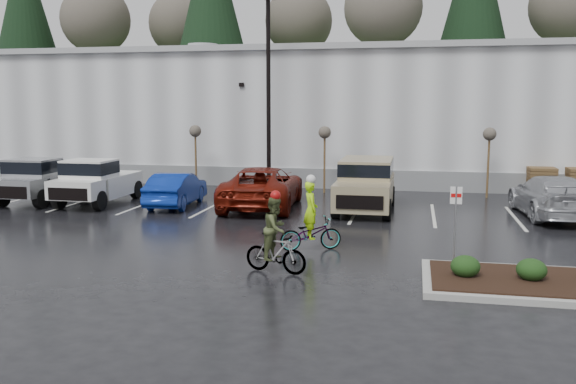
% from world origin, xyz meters
% --- Properties ---
extents(ground, '(120.00, 120.00, 0.00)m').
position_xyz_m(ground, '(0.00, 0.00, 0.00)').
color(ground, black).
rests_on(ground, ground).
extents(warehouse, '(60.50, 15.50, 7.20)m').
position_xyz_m(warehouse, '(0.00, 21.99, 3.65)').
color(warehouse, '#A5A6A9').
rests_on(warehouse, ground).
extents(wooded_ridge, '(80.00, 25.00, 6.00)m').
position_xyz_m(wooded_ridge, '(0.00, 45.00, 3.00)').
color(wooded_ridge, '#22441C').
rests_on(wooded_ridge, ground).
extents(lamppost, '(0.50, 1.00, 9.22)m').
position_xyz_m(lamppost, '(-4.00, 12.00, 5.69)').
color(lamppost, black).
rests_on(lamppost, ground).
extents(sapling_west, '(0.60, 0.60, 3.20)m').
position_xyz_m(sapling_west, '(-8.00, 13.00, 2.73)').
color(sapling_west, '#46331C').
rests_on(sapling_west, ground).
extents(sapling_mid, '(0.60, 0.60, 3.20)m').
position_xyz_m(sapling_mid, '(-1.50, 13.00, 2.73)').
color(sapling_mid, '#46331C').
rests_on(sapling_mid, ground).
extents(sapling_east, '(0.60, 0.60, 3.20)m').
position_xyz_m(sapling_east, '(6.00, 13.00, 2.73)').
color(sapling_east, '#46331C').
rests_on(sapling_east, ground).
extents(pallet_stack_a, '(1.20, 1.20, 1.35)m').
position_xyz_m(pallet_stack_a, '(8.50, 14.00, 0.68)').
color(pallet_stack_a, '#46331C').
rests_on(pallet_stack_a, ground).
extents(shrub_a, '(0.70, 0.70, 0.52)m').
position_xyz_m(shrub_a, '(4.00, -1.00, 0.41)').
color(shrub_a, black).
rests_on(shrub_a, curb_island).
extents(shrub_b, '(0.70, 0.70, 0.52)m').
position_xyz_m(shrub_b, '(5.50, -1.00, 0.41)').
color(shrub_b, black).
rests_on(shrub_b, curb_island).
extents(fire_lane_sign, '(0.30, 0.05, 2.20)m').
position_xyz_m(fire_lane_sign, '(3.80, 0.20, 1.41)').
color(fire_lane_sign, gray).
rests_on(fire_lane_sign, ground).
extents(pickup_silver, '(2.10, 5.20, 1.96)m').
position_xyz_m(pickup_silver, '(-13.13, 8.04, 0.98)').
color(pickup_silver, '#9B9EA2').
rests_on(pickup_silver, ground).
extents(pickup_white, '(2.10, 5.20, 1.96)m').
position_xyz_m(pickup_white, '(-10.52, 8.09, 0.98)').
color(pickup_white, silver).
rests_on(pickup_white, ground).
extents(car_blue, '(1.77, 4.36, 1.41)m').
position_xyz_m(car_blue, '(-7.03, 8.01, 0.70)').
color(car_blue, '#0D2A95').
rests_on(car_blue, ground).
extents(car_red, '(3.25, 6.29, 1.70)m').
position_xyz_m(car_red, '(-3.40, 8.40, 0.85)').
color(car_red, '#671309').
rests_on(car_red, ground).
extents(suv_tan, '(2.20, 5.10, 2.06)m').
position_xyz_m(suv_tan, '(0.83, 8.41, 1.03)').
color(suv_tan, '#9A8C68').
rests_on(suv_tan, ground).
extents(car_far_silver, '(2.64, 5.63, 1.59)m').
position_xyz_m(car_far_silver, '(7.83, 8.56, 0.79)').
color(car_far_silver, '#B1B3B9').
rests_on(car_far_silver, ground).
extents(cyclist_hivis, '(1.95, 1.36, 2.24)m').
position_xyz_m(cyclist_hivis, '(-0.20, 1.50, 0.70)').
color(cyclist_hivis, '#3F3F44').
rests_on(cyclist_hivis, ground).
extents(cyclist_olive, '(1.70, 0.86, 2.12)m').
position_xyz_m(cyclist_olive, '(-0.67, -1.06, 0.79)').
color(cyclist_olive, '#3F3F44').
rests_on(cyclist_olive, ground).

